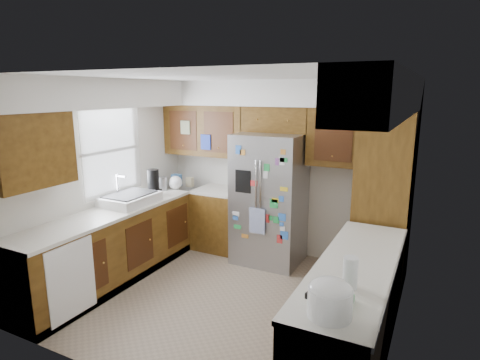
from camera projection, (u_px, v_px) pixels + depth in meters
name	position (u px, v px, depth m)	size (l,w,h in m)	color
floor	(228.00, 298.00, 4.67)	(3.60, 3.60, 0.00)	gray
room_shell	(234.00, 138.00, 4.64)	(3.64, 3.24, 2.52)	silver
left_counter_run	(137.00, 243.00, 5.20)	(1.36, 3.20, 0.92)	#452A0D
right_counter_run	(353.00, 317.00, 3.51)	(0.63, 2.25, 0.92)	#452A0D
pantry	(384.00, 201.00, 4.78)	(0.60, 0.90, 2.15)	#452A0D
fridge	(269.00, 199.00, 5.53)	(0.90, 0.79, 1.80)	#9D9DA2
bridge_cabinet	(277.00, 119.00, 5.49)	(0.96, 0.34, 0.35)	#452A0D
fridge_top_items	(278.00, 97.00, 5.38)	(0.63, 0.33, 0.29)	blue
sink_assembly	(130.00, 199.00, 5.20)	(0.52, 0.70, 0.37)	white
left_counter_clutter	(166.00, 183.00, 5.82)	(0.34, 0.94, 0.38)	black
rice_cooker	(330.00, 297.00, 2.58)	(0.30, 0.29, 0.26)	white
paper_towel	(350.00, 273.00, 2.95)	(0.11, 0.11, 0.24)	white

